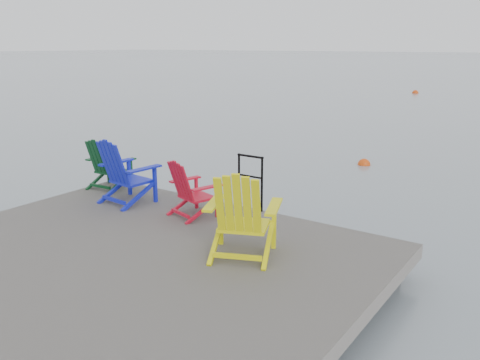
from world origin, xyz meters
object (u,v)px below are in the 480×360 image
Objects in this scene: handrail at (250,177)px; buoy_b at (415,93)px; buoy_a at (364,165)px; chair_blue at (124,171)px; chair_green at (107,164)px; chair_yellow at (242,214)px; chair_red at (191,188)px.

buoy_b is (-5.05, 27.22, -1.04)m from handrail.
buoy_b is (-4.68, 21.14, 0.00)m from buoy_a.
handrail is 2.12m from chair_blue.
chair_green is 2.29× the size of buoy_b.
chair_green is (-2.84, -0.47, -0.07)m from handrail.
chair_yellow reaches higher than chair_blue.
chair_yellow is at bearing -20.78° from chair_green.
chair_red is at bearing -80.92° from buoy_b.
handrail reaches higher than chair_red.
chair_yellow is (2.89, -0.76, 0.02)m from chair_blue.
buoy_b reaches higher than buoy_a.
chair_yellow reaches higher than chair_red.
handrail is at bearing -86.52° from buoy_a.
buoy_b is at bearing 78.96° from chair_yellow.
chair_blue is 7.23m from buoy_a.
chair_red is 2.19× the size of buoy_b.
chair_red is 2.68× the size of buoy_a.
chair_yellow is at bearing -78.24° from buoy_b.
chair_green is at bearing -110.68° from buoy_a.
chair_red is at bearing -91.64° from buoy_a.
chair_green is at bearing -170.55° from handrail.
chair_yellow is at bearing -80.21° from buoy_a.
handrail reaches higher than buoy_b.
chair_green is 7.07m from buoy_a.
chair_green is 1.04× the size of chair_red.
buoy_a is at bearing -77.52° from buoy_b.
buoy_b is at bearing 101.98° from chair_blue.
chair_red is at bearing -11.82° from chair_green.
chair_blue reaches higher than buoy_a.
chair_yellow is at bearing -9.20° from chair_blue.
handrail is 1.93m from chair_yellow.
chair_blue is 2.68× the size of buoy_b.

